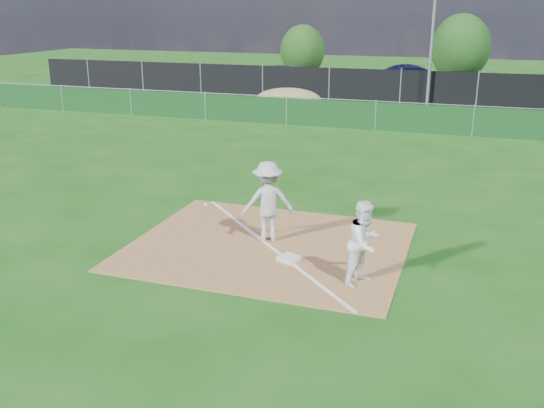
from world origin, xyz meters
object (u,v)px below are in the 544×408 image
at_px(light_pole, 433,28).
at_px(play_at_first, 268,202).
at_px(tree_left, 302,51).
at_px(first_base, 289,258).
at_px(runner, 364,243).
at_px(car_left, 291,76).
at_px(car_mid, 415,78).
at_px(tree_mid, 461,48).
at_px(car_right, 466,82).

relative_size(light_pole, play_at_first, 3.72).
bearing_deg(tree_left, first_base, -74.34).
height_order(play_at_first, runner, play_at_first).
distance_m(car_left, tree_left, 6.43).
relative_size(runner, tree_left, 0.44).
height_order(car_mid, tree_left, tree_left).
xyz_separation_m(car_left, tree_left, (-1.04, 6.24, 1.15)).
bearing_deg(car_left, runner, -174.76).
bearing_deg(runner, play_at_first, 82.49).
xyz_separation_m(car_mid, tree_mid, (2.39, 4.95, 1.59)).
bearing_deg(car_mid, first_base, 160.00).
height_order(first_base, car_left, car_left).
distance_m(first_base, play_at_first, 1.52).
bearing_deg(tree_mid, car_mid, -115.81).
bearing_deg(tree_left, tree_mid, 2.43).
distance_m(first_base, runner, 1.92).
height_order(car_mid, tree_mid, tree_mid).
height_order(car_left, tree_left, tree_left).
xyz_separation_m(light_pole, tree_left, (-9.94, 10.18, -2.03)).
distance_m(light_pole, tree_mid, 10.83).
distance_m(play_at_first, car_mid, 27.10).
xyz_separation_m(car_left, car_right, (10.69, 1.66, -0.16)).
xyz_separation_m(play_at_first, tree_mid, (2.72, 32.05, 1.45)).
xyz_separation_m(light_pole, runner, (0.85, -22.90, -3.16)).
relative_size(play_at_first, runner, 1.29).
bearing_deg(runner, car_left, 43.72).
relative_size(play_at_first, car_right, 0.48).
bearing_deg(light_pole, tree_mid, 84.11).
xyz_separation_m(first_base, play_at_first, (-0.80, 0.95, 0.88)).
bearing_deg(car_left, play_at_first, -178.70).
height_order(light_pole, tree_mid, light_pole).
bearing_deg(tree_mid, light_pole, -95.89).
relative_size(light_pole, runner, 4.78).
relative_size(first_base, play_at_first, 0.18).
relative_size(first_base, car_mid, 0.08).
relative_size(light_pole, car_right, 1.77).
distance_m(runner, tree_mid, 33.59).
relative_size(light_pole, car_left, 1.67).
distance_m(runner, car_right, 28.52).
height_order(car_mid, car_right, car_mid).
distance_m(car_right, tree_mid, 5.38).
height_order(first_base, tree_mid, tree_mid).
bearing_deg(car_left, car_mid, -91.71).
relative_size(play_at_first, car_left, 0.45).
bearing_deg(tree_mid, car_left, -146.14).
bearing_deg(play_at_first, tree_mid, 85.15).
bearing_deg(car_mid, tree_left, 41.62).
xyz_separation_m(light_pole, car_right, (1.79, 5.60, -3.34)).
bearing_deg(car_right, first_base, 159.95).
height_order(play_at_first, car_left, play_at_first).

